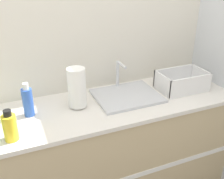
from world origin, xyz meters
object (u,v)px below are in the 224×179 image
(dish_rack, at_px, (182,83))
(bottle_blue, at_px, (28,101))
(bottle_yellow, at_px, (10,127))
(sink, at_px, (127,95))
(paper_towel_roll, at_px, (77,88))

(dish_rack, relative_size, bottle_blue, 1.61)
(dish_rack, height_order, bottle_yellow, bottle_yellow)
(sink, xyz_separation_m, dish_rack, (0.46, -0.05, 0.04))
(paper_towel_roll, height_order, bottle_yellow, paper_towel_roll)
(paper_towel_roll, relative_size, bottle_yellow, 1.50)
(sink, xyz_separation_m, bottle_blue, (-0.71, 0.00, 0.09))
(sink, bearing_deg, paper_towel_roll, -178.80)
(bottle_yellow, height_order, bottle_blue, bottle_blue)
(paper_towel_roll, relative_size, dish_rack, 0.77)
(paper_towel_roll, xyz_separation_m, bottle_blue, (-0.33, 0.01, -0.04))
(sink, bearing_deg, dish_rack, -6.47)
(dish_rack, xyz_separation_m, bottle_blue, (-1.17, 0.06, 0.05))
(sink, relative_size, dish_rack, 1.27)
(dish_rack, bearing_deg, bottle_yellow, -172.08)
(paper_towel_roll, bearing_deg, bottle_yellow, -153.75)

